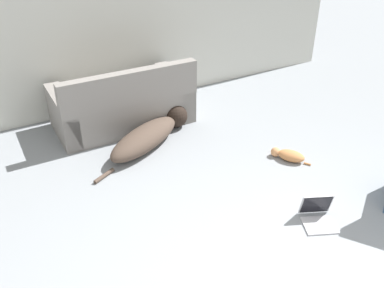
% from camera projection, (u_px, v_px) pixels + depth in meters
% --- Properties ---
extents(wall_back, '(7.62, 0.06, 2.59)m').
position_uv_depth(wall_back, '(111.00, 17.00, 5.77)').
color(wall_back, beige).
rests_on(wall_back, ground_plane).
extents(couch, '(1.80, 0.94, 0.89)m').
position_uv_depth(couch, '(123.00, 105.00, 5.73)').
color(couch, gray).
rests_on(couch, ground_plane).
extents(dog, '(1.61, 0.98, 0.31)m').
position_uv_depth(dog, '(151.00, 134.00, 5.36)').
color(dog, '#4C3D33').
rests_on(dog, ground_plane).
extents(cat, '(0.34, 0.46, 0.12)m').
position_uv_depth(cat, '(288.00, 155.00, 5.09)').
color(cat, '#BC7A47').
rests_on(cat, ground_plane).
extents(laptop_open, '(0.41, 0.43, 0.26)m').
position_uv_depth(laptop_open, '(317.00, 213.00, 4.15)').
color(laptop_open, '#B7B7BC').
rests_on(laptop_open, ground_plane).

